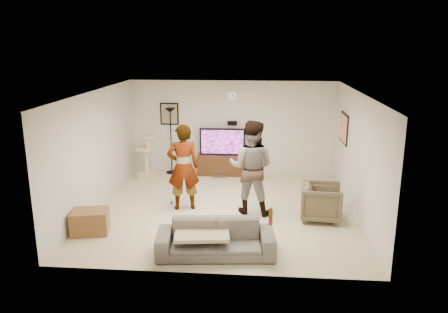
# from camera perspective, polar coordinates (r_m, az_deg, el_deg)

# --- Properties ---
(floor) EXTENTS (5.50, 5.50, 0.02)m
(floor) POSITION_cam_1_polar(r_m,az_deg,el_deg) (9.59, -0.03, -6.80)
(floor) COLOR tan
(floor) RESTS_ON ground
(ceiling) EXTENTS (5.50, 5.50, 0.02)m
(ceiling) POSITION_cam_1_polar(r_m,az_deg,el_deg) (8.97, -0.03, 8.34)
(ceiling) COLOR silver
(ceiling) RESTS_ON wall_back
(wall_back) EXTENTS (5.50, 0.04, 2.50)m
(wall_back) POSITION_cam_1_polar(r_m,az_deg,el_deg) (11.88, 1.08, 3.77)
(wall_back) COLOR beige
(wall_back) RESTS_ON floor
(wall_front) EXTENTS (5.50, 0.04, 2.50)m
(wall_front) POSITION_cam_1_polar(r_m,az_deg,el_deg) (6.58, -2.05, -5.37)
(wall_front) COLOR beige
(wall_front) RESTS_ON floor
(wall_left) EXTENTS (0.04, 5.50, 2.50)m
(wall_left) POSITION_cam_1_polar(r_m,az_deg,el_deg) (9.81, -16.25, 0.83)
(wall_left) COLOR beige
(wall_left) RESTS_ON floor
(wall_right) EXTENTS (0.04, 5.50, 2.50)m
(wall_right) POSITION_cam_1_polar(r_m,az_deg,el_deg) (9.38, 16.95, 0.15)
(wall_right) COLOR beige
(wall_right) RESTS_ON floor
(wall_clock) EXTENTS (0.26, 0.04, 0.26)m
(wall_clock) POSITION_cam_1_polar(r_m,az_deg,el_deg) (11.71, 1.09, 7.83)
(wall_clock) COLOR silver
(wall_clock) RESTS_ON wall_back
(wall_speaker) EXTENTS (0.25, 0.10, 0.10)m
(wall_speaker) POSITION_cam_1_polar(r_m,az_deg,el_deg) (11.79, 1.06, 4.34)
(wall_speaker) COLOR black
(wall_speaker) RESTS_ON wall_back
(picture_back) EXTENTS (0.42, 0.03, 0.52)m
(picture_back) POSITION_cam_1_polar(r_m,az_deg,el_deg) (12.02, -7.07, 5.49)
(picture_back) COLOR #7A7355
(picture_back) RESTS_ON wall_back
(picture_right) EXTENTS (0.03, 0.78, 0.62)m
(picture_right) POSITION_cam_1_polar(r_m,az_deg,el_deg) (10.86, 15.24, 3.56)
(picture_right) COLOR #E88258
(picture_right) RESTS_ON wall_right
(tv_stand) EXTENTS (1.33, 0.45, 0.55)m
(tv_stand) POSITION_cam_1_polar(r_m,az_deg,el_deg) (11.88, -0.21, -1.05)
(tv_stand) COLOR #361E0F
(tv_stand) RESTS_ON floor
(console_box) EXTENTS (0.40, 0.30, 0.07)m
(console_box) POSITION_cam_1_polar(r_m,az_deg,el_deg) (11.58, -0.59, -2.72)
(console_box) COLOR silver
(console_box) RESTS_ON floor
(tv) EXTENTS (1.21, 0.08, 0.72)m
(tv) POSITION_cam_1_polar(r_m,az_deg,el_deg) (11.72, -0.21, 1.94)
(tv) COLOR black
(tv) RESTS_ON tv_stand
(tv_screen) EXTENTS (1.11, 0.01, 0.63)m
(tv_screen) POSITION_cam_1_polar(r_m,az_deg,el_deg) (11.68, -0.23, 1.89)
(tv_screen) COLOR #EE37DF
(tv_screen) RESTS_ON tv
(floor_lamp) EXTENTS (0.32, 0.32, 1.77)m
(floor_lamp) POSITION_cam_1_polar(r_m,az_deg,el_deg) (11.97, -6.86, 1.99)
(floor_lamp) COLOR black
(floor_lamp) RESTS_ON floor
(cat_tree) EXTENTS (0.45, 0.45, 1.18)m
(cat_tree) POSITION_cam_1_polar(r_m,az_deg,el_deg) (11.62, -10.05, -0.04)
(cat_tree) COLOR #CBB18A
(cat_tree) RESTS_ON floor
(person_left) EXTENTS (0.76, 0.58, 1.85)m
(person_left) POSITION_cam_1_polar(r_m,az_deg,el_deg) (9.34, -5.29, -1.38)
(person_left) COLOR gray
(person_left) RESTS_ON floor
(person_right) EXTENTS (1.08, 0.91, 1.96)m
(person_right) POSITION_cam_1_polar(r_m,az_deg,el_deg) (9.11, 3.54, -1.40)
(person_right) COLOR #2F5075
(person_right) RESTS_ON floor
(sofa) EXTENTS (2.04, 0.96, 0.58)m
(sofa) POSITION_cam_1_polar(r_m,az_deg,el_deg) (7.53, -1.08, -10.59)
(sofa) COLOR #5A544E
(sofa) RESTS_ON floor
(throw_blanket) EXTENTS (0.98, 0.81, 0.06)m
(throw_blanket) POSITION_cam_1_polar(r_m,az_deg,el_deg) (7.52, -2.87, -9.82)
(throw_blanket) COLOR #CBAE8A
(throw_blanket) RESTS_ON sofa
(beer_bottle) EXTENTS (0.06, 0.06, 0.25)m
(beer_bottle) POSITION_cam_1_polar(r_m,az_deg,el_deg) (7.34, 6.05, -7.87)
(beer_bottle) COLOR #472A07
(beer_bottle) RESTS_ON sofa
(armchair) EXTENTS (0.87, 0.85, 0.73)m
(armchair) POSITION_cam_1_polar(r_m,az_deg,el_deg) (9.13, 12.46, -5.77)
(armchair) COLOR brown
(armchair) RESTS_ON floor
(side_table) EXTENTS (0.76, 0.63, 0.45)m
(side_table) POSITION_cam_1_polar(r_m,az_deg,el_deg) (8.73, -16.94, -8.06)
(side_table) COLOR brown
(side_table) RESTS_ON floor
(toy_ball) EXTENTS (0.07, 0.07, 0.07)m
(toy_ball) POSITION_cam_1_polar(r_m,az_deg,el_deg) (9.91, -6.79, -5.89)
(toy_ball) COLOR #0C8FAB
(toy_ball) RESTS_ON floor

